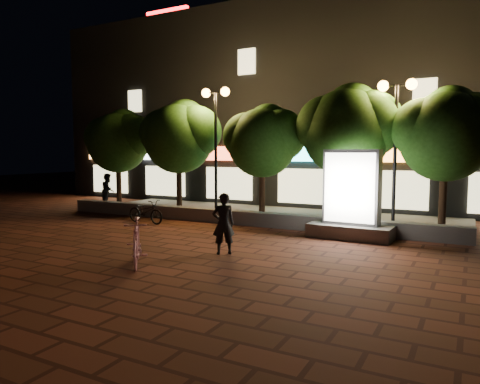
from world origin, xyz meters
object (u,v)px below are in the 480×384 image
Objects in this scene: tree_left at (180,134)px; tree_right at (349,127)px; scooter_parked at (146,211)px; tree_far_left at (119,139)px; scooter_pink at (137,242)px; rider at (223,224)px; tree_far_right at (448,131)px; pedestrian at (108,190)px; tree_mid at (264,138)px; street_lamp_right at (396,115)px; street_lamp_left at (216,119)px; ad_kiosk at (352,202)px.

tree_right reaches higher than tree_left.
tree_far_left is at bearing 58.81° from scooter_parked.
tree_right reaches higher than scooter_pink.
tree_far_right is at bearing -168.97° from rider.
pedestrian is (-9.60, 5.62, 0.06)m from rider.
tree_mid is 0.90× the size of street_lamp_right.
tree_far_right is 8.10m from rider.
tree_far_left is 5.68m from scooter_parked.
tree_left is 3.09× the size of pedestrian.
tree_mid is 8.28m from scooter_pink.
street_lamp_left is 2.81× the size of scooter_pink.
street_lamp_right is at bearing 0.00° from street_lamp_left.
tree_left is 0.98× the size of street_lamp_right.
tree_right reaches higher than street_lamp_right.
rider is 11.13m from pedestrian.
tree_far_right is 1.72× the size of ad_kiosk.
ad_kiosk is 4.51m from rider.
rider is (5.55, -5.88, -2.63)m from tree_left.
pedestrian is (-8.36, 7.57, 0.32)m from scooter_pink.
scooter_parked is at bearing -140.46° from tree_mid.
street_lamp_left is 4.70m from scooter_parked.
tree_far_right is (14.00, 0.00, 0.08)m from tree_far_left.
ad_kiosk is (7.98, -2.09, -2.33)m from tree_left.
tree_right is 0.98× the size of street_lamp_left.
street_lamp_left is at bearing 163.15° from ad_kiosk.
tree_left reaches higher than tree_mid.
scooter_parked is 5.25m from pedestrian.
tree_far_left is at bearing -71.85° from rider.
tree_left is 2.05m from street_lamp_left.
ad_kiosk is at bearing -10.32° from tree_far_left.
tree_right is 1.83× the size of ad_kiosk.
tree_far_left is 0.91× the size of tree_right.
scooter_parked is at bearing -163.77° from tree_far_right.
tree_far_right is (6.50, 0.00, 0.15)m from tree_mid.
scooter_pink is at bearing -121.50° from street_lamp_right.
rider is at bearing -46.64° from tree_left.
ad_kiosk is 12.17m from pedestrian.
pedestrian is at bearing -176.33° from tree_left.
tree_left is at bearing 14.10° from scooter_parked.
tree_mid is at bearing -0.00° from tree_left.
pedestrian is (-8.05, -0.26, -2.34)m from tree_mid.
scooter_pink is (0.31, -7.83, -2.66)m from tree_mid.
ad_kiosk is at bearing 19.15° from scooter_pink.
rider is at bearing -121.18° from street_lamp_right.
ad_kiosk is at bearing -14.68° from tree_left.
tree_mid is 6.50m from tree_far_right.
tree_far_right reaches higher than tree_mid.
scooter_parked is at bearing -162.60° from street_lamp_right.
ad_kiosk is 7.60m from scooter_parked.
tree_right is (3.31, 0.00, 0.35)m from tree_mid.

